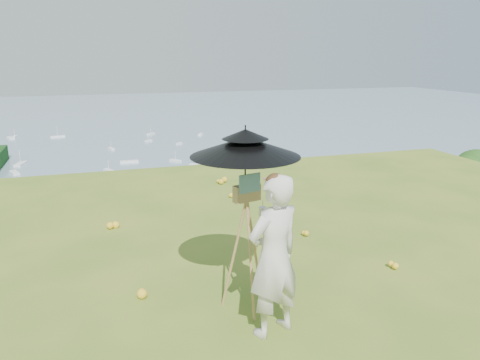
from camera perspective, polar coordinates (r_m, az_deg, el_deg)
name	(u,v)px	position (r m, az deg, el deg)	size (l,w,h in m)	color
ground	(359,256)	(7.76, 14.35, -8.99)	(14.00, 14.00, 0.00)	#507421
shoreline_tier	(129,274)	(90.01, -13.38, -11.07)	(170.00, 28.00, 8.00)	gray
bay_water	(103,129)	(248.79, -16.33, 5.95)	(700.00, 700.00, 0.00)	#7691A9
slope_trees	(149,255)	(44.97, -11.06, -8.92)	(110.00, 50.00, 6.00)	#184715
harbor_town	(127,241)	(87.38, -13.64, -7.23)	(110.00, 22.00, 5.00)	silver
moored_boats	(72,164)	(171.19, -19.81, 1.82)	(140.00, 140.00, 0.70)	white
wildflowers	(351,247)	(7.93, 13.43, -7.92)	(10.00, 10.50, 0.12)	yellow
painter	(274,256)	(5.25, 4.14, -9.28)	(0.69, 0.45, 1.89)	silver
field_easel	(247,243)	(5.75, 0.81, -7.67)	(0.67, 0.67, 1.76)	olive
sun_umbrella	(245,162)	(5.46, 0.64, 2.19)	(1.30, 1.30, 0.87)	black
painter_cap	(275,179)	(4.95, 4.33, 0.14)	(0.21, 0.25, 0.10)	pink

